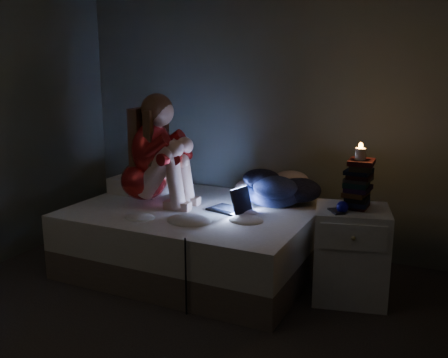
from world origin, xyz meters
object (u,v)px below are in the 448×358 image
Objects in this scene: woman at (143,149)px; nightstand at (350,254)px; laptop at (228,198)px; candle at (360,158)px; phone at (333,210)px; bed at (195,238)px.

woman is 1.37× the size of nightstand.
candle is at bearing 14.07° from laptop.
woman is 1.61m from phone.
laptop reaches higher than phone.
bed is 1.26m from nightstand.
bed is at bearing 151.97° from phone.
nightstand is (0.97, -0.03, -0.29)m from laptop.
nightstand is at bearing -131.61° from candle.
woman is at bearing 155.38° from phone.
laptop is at bearing 148.25° from phone.
phone is at bearing -5.69° from bed.
nightstand is 4.74× the size of phone.
woman is 11.33× the size of candle.
laptop is (0.73, 0.08, -0.35)m from woman.
phone reaches higher than nightstand.
laptop is at bearing 164.74° from nightstand.
candle is at bearing 1.13° from bed.
woman reaches higher than candle.
laptop is at bearing 179.87° from candle.
woman is 0.81m from laptop.
woman is 1.81m from nightstand.
candle is (1.28, 0.03, 0.76)m from bed.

